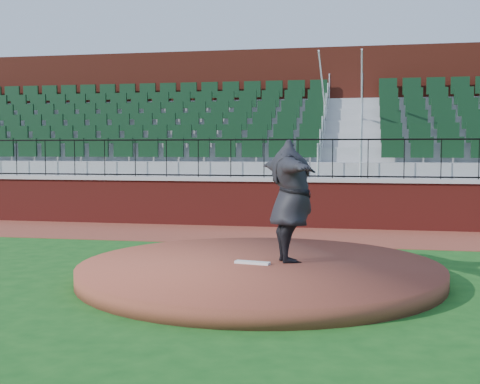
{
  "coord_description": "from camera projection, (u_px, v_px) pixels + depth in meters",
  "views": [
    {
      "loc": [
        2.16,
        -9.33,
        2.07
      ],
      "look_at": [
        0.0,
        1.5,
        1.3
      ],
      "focal_mm": 46.85,
      "sensor_mm": 36.0,
      "label": 1
    }
  ],
  "objects": [
    {
      "name": "ground",
      "position": [
        221.0,
        282.0,
        9.69
      ],
      "size": [
        90.0,
        90.0,
        0.0
      ],
      "primitive_type": "plane",
      "color": "#154C16",
      "rests_on": "ground"
    },
    {
      "name": "warning_track",
      "position": [
        272.0,
        235.0,
        14.98
      ],
      "size": [
        34.0,
        3.2,
        0.01
      ],
      "primitive_type": "cube",
      "color": "brown",
      "rests_on": "ground"
    },
    {
      "name": "field_wall",
      "position": [
        281.0,
        204.0,
        16.5
      ],
      "size": [
        34.0,
        0.35,
        1.2
      ],
      "primitive_type": "cube",
      "color": "maroon",
      "rests_on": "ground"
    },
    {
      "name": "wall_cap",
      "position": [
        281.0,
        180.0,
        16.46
      ],
      "size": [
        34.0,
        0.45,
        0.1
      ],
      "primitive_type": "cube",
      "color": "#B7B7B7",
      "rests_on": "field_wall"
    },
    {
      "name": "wall_railing",
      "position": [
        281.0,
        159.0,
        16.42
      ],
      "size": [
        34.0,
        0.05,
        1.0
      ],
      "primitive_type": null,
      "color": "black",
      "rests_on": "wall_cap"
    },
    {
      "name": "seating_stands",
      "position": [
        293.0,
        141.0,
        19.05
      ],
      "size": [
        34.0,
        5.1,
        4.6
      ],
      "primitive_type": null,
      "color": "gray",
      "rests_on": "ground"
    },
    {
      "name": "concourse_wall",
      "position": [
        302.0,
        129.0,
        21.76
      ],
      "size": [
        34.0,
        0.5,
        5.5
      ],
      "primitive_type": "cube",
      "color": "maroon",
      "rests_on": "ground"
    },
    {
      "name": "pitchers_mound",
      "position": [
        260.0,
        271.0,
        9.94
      ],
      "size": [
        5.74,
        5.74,
        0.25
      ],
      "primitive_type": "cylinder",
      "color": "brown",
      "rests_on": "ground"
    },
    {
      "name": "pitching_rubber",
      "position": [
        252.0,
        263.0,
        9.88
      ],
      "size": [
        0.58,
        0.24,
        0.04
      ],
      "primitive_type": "cube",
      "rotation": [
        0.0,
        0.0,
        -0.17
      ],
      "color": "white",
      "rests_on": "pitchers_mound"
    },
    {
      "name": "pitcher",
      "position": [
        291.0,
        201.0,
        9.97
      ],
      "size": [
        1.53,
        2.48,
        1.96
      ],
      "primitive_type": "imported",
      "rotation": [
        0.0,
        0.0,
        1.97
      ],
      "color": "black",
      "rests_on": "pitchers_mound"
    }
  ]
}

